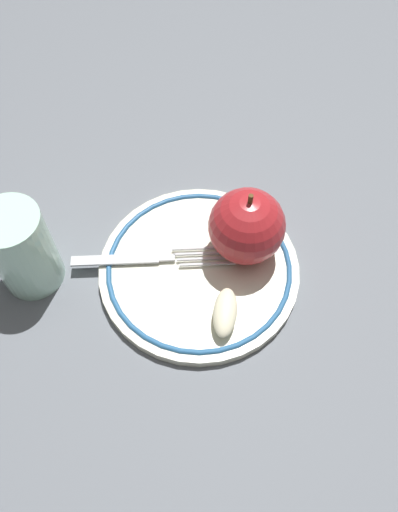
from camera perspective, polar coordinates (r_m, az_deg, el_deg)
ground_plane at (r=0.56m, az=1.61°, el=-3.13°), size 2.00×2.00×0.00m
plate at (r=0.56m, az=0.00°, el=-1.47°), size 0.22×0.22×0.01m
apple_red_whole at (r=0.53m, az=5.48°, el=3.40°), size 0.08×0.08×0.09m
apple_slice_front at (r=0.52m, az=3.01°, el=-6.45°), size 0.05×0.06×0.02m
fork at (r=0.56m, az=-6.02°, el=-0.29°), size 0.17×0.08×0.00m
drinking_glass at (r=0.55m, az=-19.61°, el=0.71°), size 0.07×0.07×0.11m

